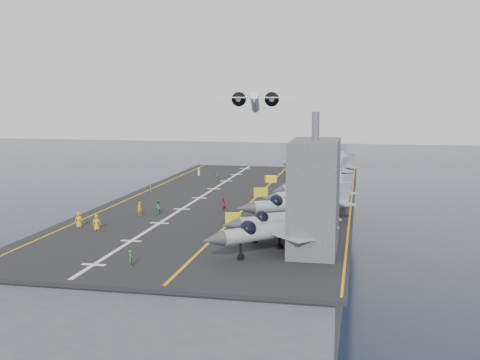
% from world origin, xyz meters
% --- Properties ---
extents(ground, '(500.00, 500.00, 0.00)m').
position_xyz_m(ground, '(0.00, 0.00, 0.00)').
color(ground, '#142135').
rests_on(ground, ground).
extents(hull, '(36.00, 90.00, 10.00)m').
position_xyz_m(hull, '(0.00, 0.00, 5.00)').
color(hull, '#56595E').
rests_on(hull, ground).
extents(flight_deck, '(38.00, 92.00, 0.40)m').
position_xyz_m(flight_deck, '(0.00, 0.00, 10.20)').
color(flight_deck, black).
rests_on(flight_deck, hull).
extents(foul_line, '(0.35, 90.00, 0.02)m').
position_xyz_m(foul_line, '(3.00, 0.00, 10.42)').
color(foul_line, gold).
rests_on(foul_line, flight_deck).
extents(landing_centerline, '(0.50, 90.00, 0.02)m').
position_xyz_m(landing_centerline, '(-6.00, 0.00, 10.42)').
color(landing_centerline, silver).
rests_on(landing_centerline, flight_deck).
extents(deck_edge_port, '(0.25, 90.00, 0.02)m').
position_xyz_m(deck_edge_port, '(-17.00, 0.00, 10.42)').
color(deck_edge_port, gold).
rests_on(deck_edge_port, flight_deck).
extents(deck_edge_stbd, '(0.25, 90.00, 0.02)m').
position_xyz_m(deck_edge_stbd, '(18.50, 0.00, 10.42)').
color(deck_edge_stbd, gold).
rests_on(deck_edge_stbd, flight_deck).
extents(island_superstructure, '(5.00, 10.00, 15.00)m').
position_xyz_m(island_superstructure, '(15.00, -30.00, 17.90)').
color(island_superstructure, '#56595E').
rests_on(island_superstructure, flight_deck).
extents(fighter_jet_0, '(18.30, 18.20, 5.38)m').
position_xyz_m(fighter_jet_0, '(11.06, -32.26, 13.09)').
color(fighter_jet_0, gray).
rests_on(fighter_jet_0, flight_deck).
extents(fighter_jet_1, '(16.94, 15.65, 4.89)m').
position_xyz_m(fighter_jet_1, '(11.42, -25.56, 12.85)').
color(fighter_jet_1, gray).
rests_on(fighter_jet_1, flight_deck).
extents(fighter_jet_2, '(18.88, 17.02, 5.46)m').
position_xyz_m(fighter_jet_2, '(12.25, -16.67, 13.13)').
color(fighter_jet_2, '#98A0A7').
rests_on(fighter_jet_2, flight_deck).
extents(fighter_jet_3, '(17.95, 17.39, 5.22)m').
position_xyz_m(fighter_jet_3, '(12.99, -7.55, 13.01)').
color(fighter_jet_3, '#959CA3').
rests_on(fighter_jet_3, flight_deck).
extents(fighter_jet_4, '(15.87, 16.75, 4.85)m').
position_xyz_m(fighter_jet_4, '(11.62, 0.92, 12.82)').
color(fighter_jet_4, '#969EA6').
rests_on(fighter_jet_4, flight_deck).
extents(fighter_jet_5, '(14.74, 15.33, 4.45)m').
position_xyz_m(fighter_jet_5, '(11.68, 6.41, 12.63)').
color(fighter_jet_5, '#A0A6B0').
rests_on(fighter_jet_5, flight_deck).
extents(fighter_jet_6, '(17.33, 18.60, 5.37)m').
position_xyz_m(fighter_jet_6, '(12.51, 15.34, 13.09)').
color(fighter_jet_6, '#939BA2').
rests_on(fighter_jet_6, flight_deck).
extents(fighter_jet_7, '(18.61, 18.49, 5.47)m').
position_xyz_m(fighter_jet_7, '(12.82, 23.33, 13.13)').
color(fighter_jet_7, gray).
rests_on(fighter_jet_7, flight_deck).
extents(fighter_jet_8, '(19.20, 19.11, 5.64)m').
position_xyz_m(fighter_jet_8, '(10.54, 34.45, 13.22)').
color(fighter_jet_8, '#989EA8').
rests_on(fighter_jet_8, flight_deck).
extents(tow_cart_a, '(2.34, 1.79, 1.25)m').
position_xyz_m(tow_cart_a, '(3.44, -17.68, 11.03)').
color(tow_cart_a, gold).
rests_on(tow_cart_a, flight_deck).
extents(tow_cart_b, '(2.59, 2.04, 1.36)m').
position_xyz_m(tow_cart_b, '(3.57, 3.73, 11.08)').
color(tow_cart_b, gold).
rests_on(tow_cart_b, flight_deck).
extents(tow_cart_c, '(2.46, 1.96, 1.28)m').
position_xyz_m(tow_cart_c, '(2.82, 20.22, 11.04)').
color(tow_cart_c, yellow).
rests_on(tow_cart_c, flight_deck).
extents(crew_0, '(1.43, 1.26, 1.99)m').
position_xyz_m(crew_0, '(-15.22, -24.43, 11.39)').
color(crew_0, gold).
rests_on(crew_0, flight_deck).
extents(crew_1, '(1.29, 1.38, 1.92)m').
position_xyz_m(crew_1, '(-10.47, -15.52, 11.36)').
color(crew_1, gold).
rests_on(crew_1, flight_deck).
extents(crew_2, '(1.25, 1.38, 1.91)m').
position_xyz_m(crew_2, '(-8.30, -13.92, 11.36)').
color(crew_2, '#268C33').
rests_on(crew_2, flight_deck).
extents(crew_3, '(0.84, 1.12, 1.72)m').
position_xyz_m(crew_3, '(-15.87, 4.43, 11.26)').
color(crew_3, green).
rests_on(crew_3, flight_deck).
extents(crew_4, '(1.08, 0.74, 1.78)m').
position_xyz_m(crew_4, '(-7.57, 19.23, 11.29)').
color(crew_4, '#268C33').
rests_on(crew_4, flight_deck).
extents(crew_5, '(0.86, 1.15, 1.75)m').
position_xyz_m(crew_5, '(-13.37, 26.61, 11.28)').
color(crew_5, silver).
rests_on(crew_5, flight_deck).
extents(crew_6, '(0.86, 1.12, 1.67)m').
position_xyz_m(crew_6, '(-2.11, -39.92, 11.24)').
color(crew_6, '#1F841F').
rests_on(crew_6, flight_deck).
extents(crew_7, '(1.17, 1.32, 1.84)m').
position_xyz_m(crew_7, '(0.20, -9.73, 11.32)').
color(crew_7, '#B21919').
rests_on(crew_7, flight_deck).
extents(transport_plane, '(21.55, 16.25, 4.68)m').
position_xyz_m(transport_plane, '(-5.66, 50.55, 25.41)').
color(transport_plane, silver).
extents(fighter_jet_9, '(19.20, 19.11, 5.64)m').
position_xyz_m(fighter_jet_9, '(10.54, 42.95, 13.22)').
color(fighter_jet_9, '#989EA8').
rests_on(fighter_jet_9, flight_deck).
extents(crew_8, '(1.43, 1.26, 1.99)m').
position_xyz_m(crew_8, '(-12.32, -25.52, 11.39)').
color(crew_8, gold).
rests_on(crew_8, flight_deck).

